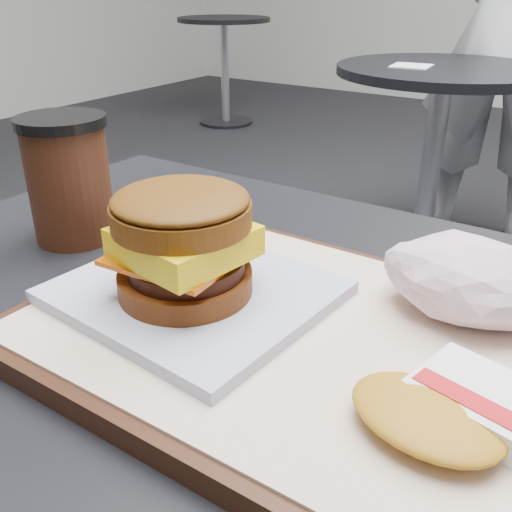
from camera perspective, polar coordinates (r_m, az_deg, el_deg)
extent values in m
cube|color=black|center=(0.45, -1.21, -9.25)|extent=(0.80, 0.60, 0.04)
cube|color=black|center=(0.42, 3.70, -8.17)|extent=(0.38, 0.28, 0.02)
cube|color=beige|center=(0.41, 3.74, -7.02)|extent=(0.36, 0.26, 0.00)
cube|color=silver|center=(0.44, -6.13, -3.54)|extent=(0.20, 0.18, 0.01)
cylinder|color=#622D0E|center=(0.43, -7.06, -2.52)|extent=(0.11, 0.11, 0.02)
cylinder|color=black|center=(0.42, -6.96, -0.93)|extent=(0.09, 0.09, 0.01)
cube|color=#CB5306|center=(0.42, -7.46, 0.26)|extent=(0.09, 0.09, 0.00)
cube|color=yellow|center=(0.41, -7.18, 1.43)|extent=(0.09, 0.09, 0.02)
cylinder|color=brown|center=(0.41, -7.48, 4.12)|extent=(0.11, 0.11, 0.02)
ellipsoid|color=#663A0E|center=(0.40, -7.57, 5.64)|extent=(0.11, 0.11, 0.02)
cube|color=white|center=(0.35, 22.95, -13.94)|extent=(0.10, 0.07, 0.02)
cube|color=red|center=(0.33, 22.66, -14.16)|extent=(0.09, 0.03, 0.00)
ellipsoid|color=gold|center=(0.33, 16.65, -15.04)|extent=(0.10, 0.08, 0.01)
cylinder|color=#39190D|center=(0.60, -18.13, 6.81)|extent=(0.08, 0.08, 0.11)
cylinder|color=black|center=(0.58, -19.00, 12.62)|extent=(0.09, 0.09, 0.01)
cylinder|color=black|center=(2.27, 15.77, -1.12)|extent=(0.44, 0.44, 0.02)
cylinder|color=#A5A5AA|center=(2.13, 16.94, 7.52)|extent=(0.07, 0.07, 0.70)
cylinder|color=black|center=(2.05, 18.31, 17.19)|extent=(0.70, 0.70, 0.03)
cube|color=silver|center=(2.00, 15.28, 17.87)|extent=(0.13, 0.13, 0.00)
imported|color=silver|center=(2.49, 23.91, 19.70)|extent=(0.66, 0.49, 1.64)
cylinder|color=black|center=(4.48, -3.01, 13.27)|extent=(0.40, 0.40, 0.02)
cylinder|color=#A5A5AA|center=(4.42, -3.12, 17.82)|extent=(0.06, 0.06, 0.70)
cylinder|color=black|center=(4.38, -3.25, 22.55)|extent=(0.66, 0.66, 0.03)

